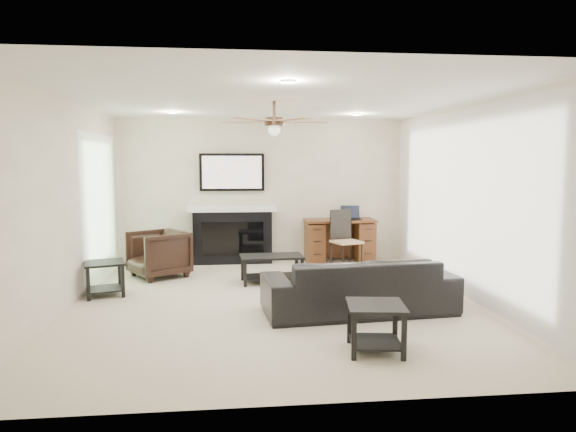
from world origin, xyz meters
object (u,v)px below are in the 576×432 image
sofa (359,285)px  fireplace_unit (232,209)px  coffee_table (272,269)px  armchair (158,254)px  desk (340,241)px

sofa → fireplace_unit: bearing=-69.8°
coffee_table → armchair: bearing=158.1°
armchair → sofa: bearing=17.1°
coffee_table → desk: desk is taller
sofa → fireplace_unit: 3.49m
coffee_table → fireplace_unit: bearing=106.7°
armchair → desk: 3.11m
coffee_table → desk: bearing=42.8°
sofa → coffee_table: bearing=-65.7°
fireplace_unit → desk: fireplace_unit is taller
desk → fireplace_unit: bearing=176.3°
armchair → coffee_table: armchair is taller
sofa → fireplace_unit: fireplace_unit is taller
sofa → coffee_table: sofa is taller
fireplace_unit → coffee_table: bearing=-69.3°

